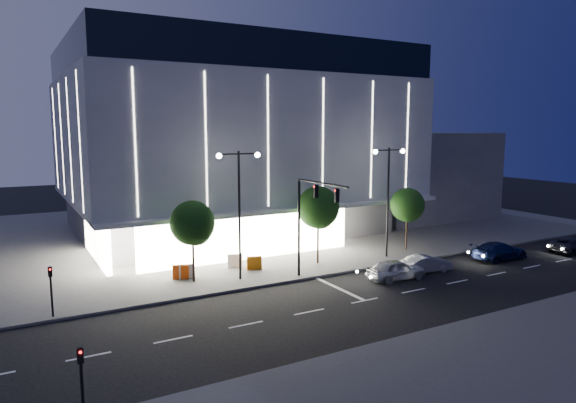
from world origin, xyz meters
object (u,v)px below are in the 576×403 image
(barrier_a, at_px, (181,272))
(car_third, at_px, (499,251))
(street_lamp_east, at_px, (388,186))
(barrier_b, at_px, (187,271))
(car_fourth, at_px, (572,245))
(street_lamp_west, at_px, (239,196))
(barrier_d, at_px, (235,261))
(ped_signal_near, at_px, (82,377))
(traffic_mast, at_px, (310,210))
(ped_signal_far, at_px, (51,286))
(tree_mid, at_px, (318,210))
(car_lead, at_px, (396,269))
(barrier_c, at_px, (254,263))
(tree_left, at_px, (193,225))
(tree_right, at_px, (407,207))
(car_second, at_px, (426,264))

(barrier_a, bearing_deg, car_third, 6.07)
(car_third, bearing_deg, barrier_a, 76.44)
(street_lamp_east, xyz_separation_m, barrier_b, (-16.19, 1.94, -5.31))
(barrier_a, bearing_deg, car_fourth, 7.41)
(car_fourth, bearing_deg, street_lamp_west, 78.16)
(street_lamp_west, relative_size, street_lamp_east, 1.00)
(barrier_d, bearing_deg, ped_signal_near, -108.41)
(ped_signal_near, bearing_deg, traffic_mast, 34.12)
(traffic_mast, distance_m, ped_signal_far, 16.35)
(ped_signal_far, height_order, ped_signal_near, same)
(tree_mid, height_order, car_lead, tree_mid)
(car_third, distance_m, barrier_c, 19.85)
(barrier_a, xyz_separation_m, barrier_d, (4.51, 1.02, 0.00))
(street_lamp_west, height_order, car_third, street_lamp_west)
(tree_left, bearing_deg, barrier_b, 103.43)
(street_lamp_east, height_order, car_fourth, street_lamp_east)
(barrier_d, bearing_deg, tree_right, 12.11)
(barrier_c, bearing_deg, car_fourth, -1.25)
(tree_mid, bearing_deg, car_second, -44.16)
(traffic_mast, xyz_separation_m, car_third, (16.64, -2.14, -4.31))
(tree_left, relative_size, barrier_b, 5.20)
(tree_right, distance_m, barrier_b, 19.51)
(tree_mid, bearing_deg, car_lead, -66.70)
(ped_signal_far, distance_m, car_fourth, 40.54)
(tree_right, bearing_deg, barrier_c, 177.36)
(barrier_b, bearing_deg, barrier_d, 22.03)
(street_lamp_west, bearing_deg, barrier_b, 148.77)
(street_lamp_east, distance_m, car_lead, 7.99)
(ped_signal_near, bearing_deg, barrier_b, 60.29)
(car_fourth, bearing_deg, ped_signal_far, 83.85)
(tree_mid, distance_m, barrier_d, 7.42)
(ped_signal_near, distance_m, car_lead, 23.26)
(car_third, height_order, barrier_a, car_third)
(tree_left, bearing_deg, barrier_c, 7.66)
(car_second, distance_m, barrier_a, 17.74)
(ped_signal_far, bearing_deg, car_fourth, -6.57)
(traffic_mast, height_order, barrier_b, traffic_mast)
(ped_signal_far, relative_size, car_third, 0.61)
(tree_left, height_order, car_lead, tree_left)
(car_second, distance_m, barrier_b, 17.34)
(barrier_b, bearing_deg, ped_signal_near, -112.33)
(car_second, bearing_deg, tree_right, -22.56)
(car_fourth, bearing_deg, car_second, 84.86)
(car_lead, bearing_deg, tree_mid, 26.21)
(tree_left, relative_size, barrier_d, 5.20)
(tree_left, distance_m, car_fourth, 32.21)
(tree_left, distance_m, tree_right, 19.00)
(tree_left, bearing_deg, ped_signal_far, -164.39)
(ped_signal_far, bearing_deg, street_lamp_west, 7.13)
(street_lamp_west, relative_size, tree_right, 1.63)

